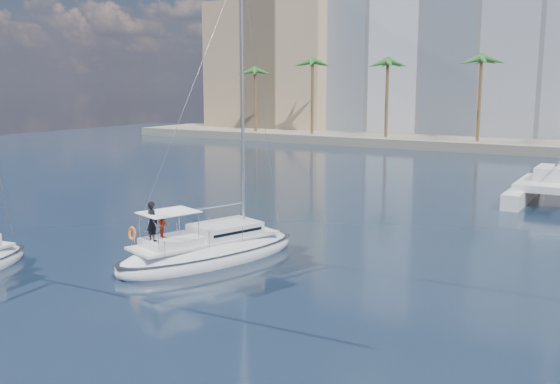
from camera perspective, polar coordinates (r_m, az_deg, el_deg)
The scene contains 9 objects.
ground at distance 28.88m, azimuth 0.77°, elevation -7.08°, with size 160.00×160.00×0.00m, color black.
quay at distance 86.36m, azimuth 21.65°, elevation 3.96°, with size 120.00×14.00×1.20m, color gray.
building_modern at distance 100.44m, azimuth 16.41°, elevation 12.65°, with size 42.00×16.00×28.00m, color silver.
building_tan_left at distance 108.43m, azimuth -0.05°, elevation 11.21°, with size 22.00×14.00×22.00m, color tan.
palm_left at distance 94.02m, azimuth 0.36°, elevation 10.99°, with size 3.60×3.60×12.30m.
palm_centre at distance 82.09m, azimuth 21.61°, elevation 10.47°, with size 3.60×3.60×12.30m.
main_sloop at distance 30.27m, azimuth -6.49°, elevation -5.39°, with size 6.15×10.42×14.75m.
catamaran at distance 49.36m, azimuth 24.21°, elevation 0.51°, with size 5.96×11.85×17.27m.
seagull at distance 30.76m, azimuth -3.45°, elevation -4.35°, with size 1.22×0.53×0.23m.
Camera 1 is at (13.90, -23.88, 8.41)m, focal length 40.00 mm.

